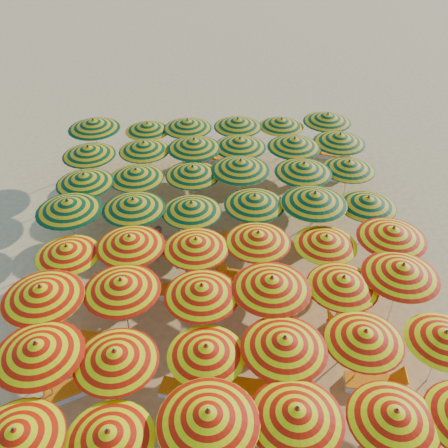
{
  "coord_description": "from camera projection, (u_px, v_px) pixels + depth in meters",
  "views": [
    {
      "loc": [
        -1.0,
        -14.11,
        12.91
      ],
      "look_at": [
        0.0,
        0.5,
        1.6
      ],
      "focal_mm": 40.0,
      "sensor_mm": 36.0,
      "label": 1
    }
  ],
  "objects": [
    {
      "name": "umbrella_7",
      "position": [
        115.0,
        356.0,
        13.11
      ],
      "size": [
        2.56,
        2.56,
        2.44
      ],
      "color": "silver",
      "rests_on": "ground"
    },
    {
      "name": "umbrella_45",
      "position": [
        238.0,
        123.0,
        23.89
      ],
      "size": [
        2.55,
        2.55,
        2.46
      ],
      "color": "silver",
      "rests_on": "ground"
    },
    {
      "name": "ground",
      "position": [
        225.0,
        265.0,
        19.09
      ],
      "size": [
        120.0,
        120.0,
        0.0
      ],
      "primitive_type": "plane",
      "color": "#DFBA63",
      "rests_on": "ground"
    },
    {
      "name": "umbrella_6",
      "position": [
        37.0,
        349.0,
        13.14
      ],
      "size": [
        2.74,
        2.74,
        2.58
      ],
      "color": "silver",
      "rests_on": "ground"
    },
    {
      "name": "lounger_15",
      "position": [
        321.0,
        176.0,
        23.84
      ],
      "size": [
        1.77,
        0.71,
        0.69
      ],
      "rotation": [
        0.0,
        0.0,
        3.07
      ],
      "color": "white",
      "rests_on": "ground"
    },
    {
      "name": "lounger_17",
      "position": [
        225.0,
        158.0,
        25.16
      ],
      "size": [
        1.8,
        0.82,
        0.69
      ],
      "rotation": [
        0.0,
        0.0,
        3.0
      ],
      "color": "white",
      "rests_on": "ground"
    },
    {
      "name": "lounger_9",
      "position": [
        239.0,
        277.0,
        18.33
      ],
      "size": [
        1.83,
        1.11,
        0.69
      ],
      "rotation": [
        0.0,
        0.0,
        2.81
      ],
      "color": "white",
      "rests_on": "ground"
    },
    {
      "name": "umbrella_39",
      "position": [
        240.0,
        143.0,
        22.21
      ],
      "size": [
        2.4,
        2.4,
        2.51
      ],
      "color": "silver",
      "rests_on": "ground"
    },
    {
      "name": "umbrella_33",
      "position": [
        241.0,
        165.0,
        20.5
      ],
      "size": [
        2.81,
        2.81,
        2.61
      ],
      "color": "silver",
      "rests_on": "ground"
    },
    {
      "name": "umbrella_17",
      "position": [
        402.0,
        270.0,
        15.51
      ],
      "size": [
        2.73,
        2.73,
        2.6
      ],
      "color": "silver",
      "rests_on": "ground"
    },
    {
      "name": "lounger_12",
      "position": [
        265.0,
        239.0,
        20.11
      ],
      "size": [
        1.76,
        0.68,
        0.69
      ],
      "rotation": [
        0.0,
        0.0,
        3.2
      ],
      "color": "white",
      "rests_on": "ground"
    },
    {
      "name": "umbrella_41",
      "position": [
        340.0,
        138.0,
        22.52
      ],
      "size": [
        3.1,
        3.1,
        2.51
      ],
      "color": "silver",
      "rests_on": "ground"
    },
    {
      "name": "umbrella_38",
      "position": [
        194.0,
        144.0,
        22.03
      ],
      "size": [
        3.02,
        3.02,
        2.57
      ],
      "color": "silver",
      "rests_on": "ground"
    },
    {
      "name": "umbrella_0",
      "position": [
        16.0,
        435.0,
        11.44
      ],
      "size": [
        2.51,
        2.51,
        2.36
      ],
      "color": "silver",
      "rests_on": "ground"
    },
    {
      "name": "umbrella_34",
      "position": [
        304.0,
        168.0,
        20.47
      ],
      "size": [
        2.67,
        2.67,
        2.53
      ],
      "color": "silver",
      "rests_on": "ground"
    },
    {
      "name": "lounger_1",
      "position": [
        76.0,
        387.0,
        14.65
      ],
      "size": [
        1.82,
        1.19,
        0.69
      ],
      "rotation": [
        0.0,
        0.0,
        0.39
      ],
      "color": "white",
      "rests_on": "ground"
    },
    {
      "name": "umbrella_40",
      "position": [
        294.0,
        143.0,
        22.16
      ],
      "size": [
        2.74,
        2.74,
        2.54
      ],
      "color": "silver",
      "rests_on": "ground"
    },
    {
      "name": "lounger_14",
      "position": [
        253.0,
        204.0,
        22.01
      ],
      "size": [
        1.83,
        1.04,
        0.69
      ],
      "rotation": [
        0.0,
        0.0,
        0.28
      ],
      "color": "white",
      "rests_on": "ground"
    },
    {
      "name": "umbrella_10",
      "position": [
        365.0,
        336.0,
        13.7
      ],
      "size": [
        2.75,
        2.75,
        2.39
      ],
      "color": "silver",
      "rests_on": "ground"
    },
    {
      "name": "umbrella_46",
      "position": [
        281.0,
        122.0,
        24.17
      ],
      "size": [
        2.9,
        2.9,
        2.32
      ],
      "color": "silver",
      "rests_on": "ground"
    },
    {
      "name": "umbrella_15",
      "position": [
        272.0,
        283.0,
        15.06
      ],
      "size": [
        2.93,
        2.93,
        2.6
      ],
      "color": "silver",
      "rests_on": "ground"
    },
    {
      "name": "umbrella_20",
      "position": [
        196.0,
        244.0,
        16.8
      ],
      "size": [
        2.53,
        2.53,
        2.41
      ],
      "color": "silver",
      "rests_on": "ground"
    },
    {
      "name": "umbrella_1",
      "position": [
        108.0,
        436.0,
        11.5
      ],
      "size": [
        2.85,
        2.85,
        2.28
      ],
      "color": "silver",
      "rests_on": "ground"
    },
    {
      "name": "umbrella_11",
      "position": [
        445.0,
        337.0,
        13.8
      ],
      "size": [
        2.52,
        2.52,
        2.28
      ],
      "color": "silver",
      "rests_on": "ground"
    },
    {
      "name": "umbrella_24",
      "position": [
        68.0,
        205.0,
        18.29
      ],
      "size": [
        2.55,
        2.55,
        2.58
      ],
      "color": "silver",
      "rests_on": "ground"
    },
    {
      "name": "umbrella_28",
      "position": [
        314.0,
        198.0,
        18.56
      ],
      "size": [
        2.73,
        2.73,
        2.65
      ],
      "color": "silver",
      "rests_on": "ground"
    },
    {
      "name": "umbrella_13",
      "position": [
        121.0,
        285.0,
        15.08
      ],
      "size": [
        2.56,
        2.56,
        2.54
      ],
      "color": "silver",
      "rests_on": "ground"
    },
    {
      "name": "umbrella_8",
      "position": [
        206.0,
        350.0,
        13.42
      ],
      "size": [
        2.41,
        2.41,
        2.28
      ],
      "color": "silver",
      "rests_on": "ground"
    },
    {
      "name": "umbrella_42",
      "position": [
        94.0,
        124.0,
        23.45
      ],
      "size": [
        2.92,
        2.92,
        2.61
      ],
      "color": "silver",
      "rests_on": "ground"
    },
    {
      "name": "umbrella_36",
      "position": [
        88.0,
        151.0,
        21.71
      ],
      "size": [
        2.95,
        2.95,
        2.46
      ],
      "color": "silver",
      "rests_on": "ground"
    },
    {
      "name": "lounger_6",
      "position": [
        351.0,
        329.0,
        16.39
      ],
      "size": [
        1.8,
        0.84,
        0.69
      ],
      "rotation": [
        0.0,
        0.0,
        2.98
      ],
      "color": "white",
      "rests_on": "ground"
    },
    {
      "name": "lounger_8",
      "position": [
        184.0,
        289.0,
        17.86
      ],
      "size": [
        1.77,
        0.71,
        0.69
      ],
      "rotation": [
        0.0,
        0.0,
        0.08
      ],
      "color": "white",
      "rests_on": "ground"
    },
    {
      "name": "umbrella_37",
      "position": [
        144.0,
        147.0,
        22.12
      ],
      "size": [
        2.43,
        2.43,
        2.4
      ],
      "color": "silver",
      "rests_on": "ground"
    },
    {
      "name": "umbrella_23",
      "position": [
        393.0,
        233.0,
        17.05
      ],
      "size": [
        2.44,
        2.44,
        2.55
      ],
      "color": "silver",
      "rests_on": "ground"
    },
    {
      "name": "umbrella_26",
      "position": [
        191.0,
        207.0,
        18.49
      ],
      "size": [
        2.72,
        2.72,
        2.4
      ],
      "color": "silver",
      "rests_on": "ground"
    },
    {
      "name": "umbrella_19",
      "position": [
        130.0,
        241.0,
        16.8
      ],
      "size": [
        2.78,
        2.78,
        2.49
      ],
      "color": "silver",
      "rests_on": "ground"
    },
    {
      "name": "umbrella_12",
      "position": [
        41.0,
        292.0,
        14.75
      ],
      "size": [
        2.81,
        2.81,
        2.61
      ],
      "color": "silver",
      "rests_on": "ground"
    },
    {
      "name": "lounger_7",
      "position": [
        122.0,
        286.0,
        17.97
      ],
      "size": [
        1.83,
        1.09,
        0.69
      ],
      "rotation": [
        0.0,
        0.0,
        0.31
      ],
      "color": "white",
      "rests_on": "ground"
    },
    {
      "name": "beachgoer_a",
      "position": [
        188.0,
        264.0,
        18.01
      ],
      "size": [
        0.62,
        0.67,
        1.54
      ],
      "primitive_type": "imported",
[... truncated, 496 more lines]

